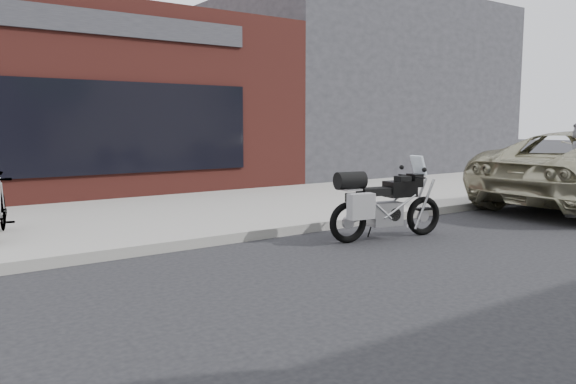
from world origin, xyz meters
TOP-DOWN VIEW (x-y plane):
  - ground at (0.00, 0.00)m, footprint 120.00×120.00m
  - near_sidewalk at (0.00, 7.00)m, footprint 44.00×6.00m
  - neighbour_building at (10.00, 14.00)m, footprint 10.00×10.00m
  - motorcycle at (1.86, 2.94)m, footprint 2.03×0.70m
  - pedestrian at (6.50, 2.36)m, footprint 0.78×0.65m

SIDE VIEW (x-z plane):
  - ground at x=0.00m, z-range 0.00..0.00m
  - near_sidewalk at x=0.00m, z-range 0.00..0.15m
  - motorcycle at x=1.86m, z-range -0.09..1.20m
  - pedestrian at x=6.50m, z-range 0.00..1.82m
  - neighbour_building at x=10.00m, z-range 0.00..6.00m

